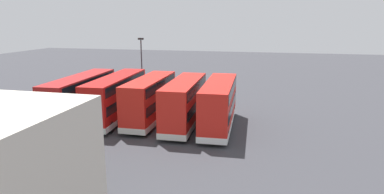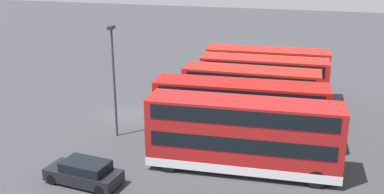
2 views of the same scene
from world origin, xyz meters
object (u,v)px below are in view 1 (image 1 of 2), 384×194
object	(u,v)px
lamp_post_tall	(142,64)
bus_double_decker_fifth	(81,96)
bus_double_decker_second	(184,102)
bus_double_decker_third	(150,99)
bus_double_decker_near_end	(219,104)
bus_double_decker_fourth	(117,96)
car_hatchback_silver	(90,94)

from	to	relation	value
lamp_post_tall	bus_double_decker_fifth	bearing A→B (deg)	72.78
bus_double_decker_second	bus_double_decker_third	world-z (taller)	same
bus_double_decker_second	lamp_post_tall	world-z (taller)	lamp_post_tall
bus_double_decker_near_end	bus_double_decker_fifth	world-z (taller)	same
bus_double_decker_third	bus_double_decker_fourth	xyz separation A→B (m)	(3.76, -0.16, 0.00)
bus_double_decker_second	bus_double_decker_third	bearing A→B (deg)	-8.03
car_hatchback_silver	lamp_post_tall	world-z (taller)	lamp_post_tall
bus_double_decker_third	lamp_post_tall	bearing A→B (deg)	-64.06
bus_double_decker_near_end	car_hatchback_silver	distance (m)	20.41
bus_double_decker_second	lamp_post_tall	xyz separation A→B (m)	(8.15, -9.58, 2.26)
bus_double_decker_fifth	bus_double_decker_second	bearing A→B (deg)	-179.33
lamp_post_tall	bus_double_decker_fourth	bearing A→B (deg)	94.10
bus_double_decker_third	bus_double_decker_fifth	size ratio (longest dim) A/B	0.87
bus_double_decker_near_end	bus_double_decker_fourth	distance (m)	10.92
bus_double_decker_fifth	bus_double_decker_third	bearing A→B (deg)	-174.92
bus_double_decker_second	bus_double_decker_fifth	bearing A→B (deg)	0.67
lamp_post_tall	bus_double_decker_third	bearing A→B (deg)	115.94
car_hatchback_silver	bus_double_decker_fourth	bearing A→B (deg)	134.65
bus_double_decker_fifth	car_hatchback_silver	distance (m)	9.62
bus_double_decker_fifth	bus_double_decker_near_end	bearing A→B (deg)	-179.04
bus_double_decker_second	bus_double_decker_fourth	size ratio (longest dim) A/B	0.89
bus_double_decker_near_end	bus_double_decker_third	xyz separation A→B (m)	(7.14, -0.41, -0.00)
car_hatchback_silver	bus_double_decker_second	bearing A→B (deg)	150.91
bus_double_decker_second	car_hatchback_silver	bearing A→B (deg)	-29.09
bus_double_decker_fifth	lamp_post_tall	world-z (taller)	lamp_post_tall
car_hatchback_silver	bus_double_decker_fifth	bearing A→B (deg)	115.08
bus_double_decker_fourth	lamp_post_tall	size ratio (longest dim) A/B	1.46
car_hatchback_silver	bus_double_decker_near_end	bearing A→B (deg)	155.84
bus_double_decker_third	bus_double_decker_fourth	bearing A→B (deg)	-2.42
bus_double_decker_second	bus_double_decker_fifth	xyz separation A→B (m)	(11.16, 0.13, 0.00)
bus_double_decker_third	lamp_post_tall	size ratio (longest dim) A/B	1.26
bus_double_decker_third	car_hatchback_silver	size ratio (longest dim) A/B	2.19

